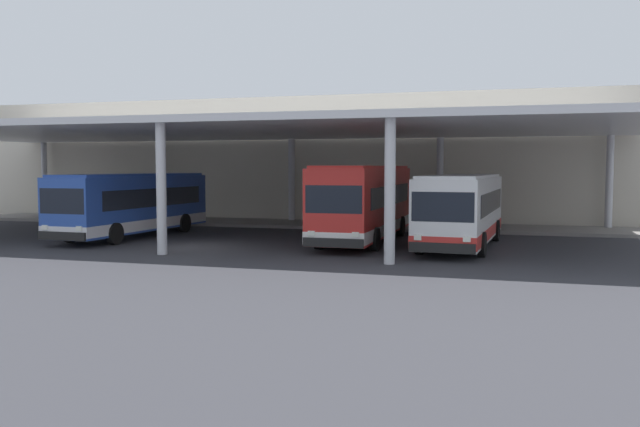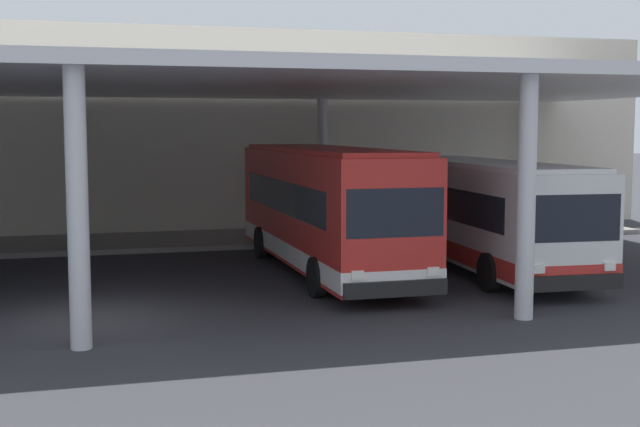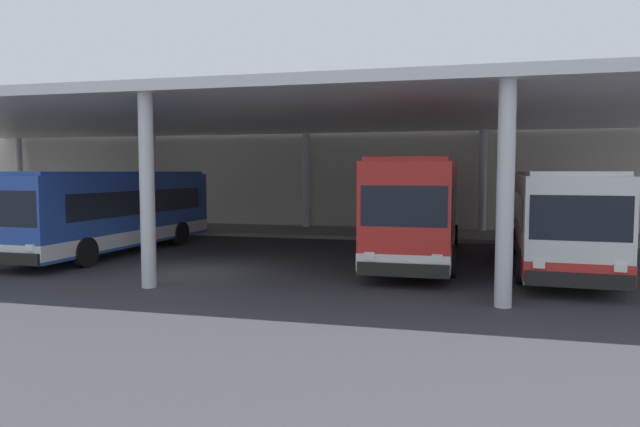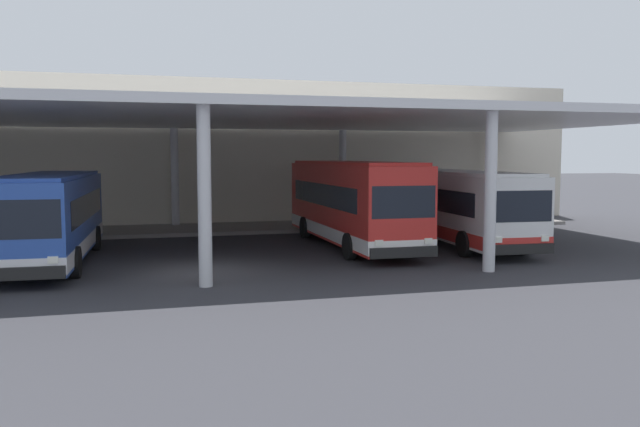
# 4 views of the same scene
# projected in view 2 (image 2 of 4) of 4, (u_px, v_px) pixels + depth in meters

# --- Properties ---
(ground_plane) EXTENTS (200.00, 200.00, 0.00)m
(ground_plane) POSITION_uv_depth(u_px,v_px,m) (81.00, 320.00, 18.33)
(ground_plane) COLOR #333338
(platform_kerb) EXTENTS (42.00, 4.50, 0.18)m
(platform_kerb) POSITION_uv_depth(u_px,v_px,m) (81.00, 244.00, 29.57)
(platform_kerb) COLOR gray
(platform_kerb) RESTS_ON ground
(station_building_facade) EXTENTS (48.00, 1.60, 8.01)m
(station_building_facade) POSITION_uv_depth(u_px,v_px,m) (78.00, 131.00, 32.29)
(station_building_facade) COLOR beige
(station_building_facade) RESTS_ON ground
(canopy_shelter) EXTENTS (40.00, 17.00, 5.55)m
(canopy_shelter) POSITION_uv_depth(u_px,v_px,m) (76.00, 85.00, 23.06)
(canopy_shelter) COLOR silver
(canopy_shelter) RESTS_ON ground
(bus_second_bay) EXTENTS (2.75, 11.34, 3.57)m
(bus_second_bay) POSITION_uv_depth(u_px,v_px,m) (325.00, 208.00, 24.21)
(bus_second_bay) COLOR red
(bus_second_bay) RESTS_ON ground
(bus_middle_bay) EXTENTS (3.13, 10.65, 3.17)m
(bus_middle_bay) POSITION_uv_depth(u_px,v_px,m) (484.00, 213.00, 24.67)
(bus_middle_bay) COLOR white
(bus_middle_bay) RESTS_ON ground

